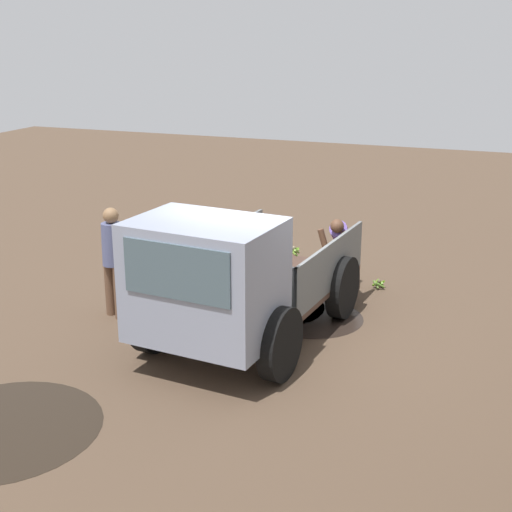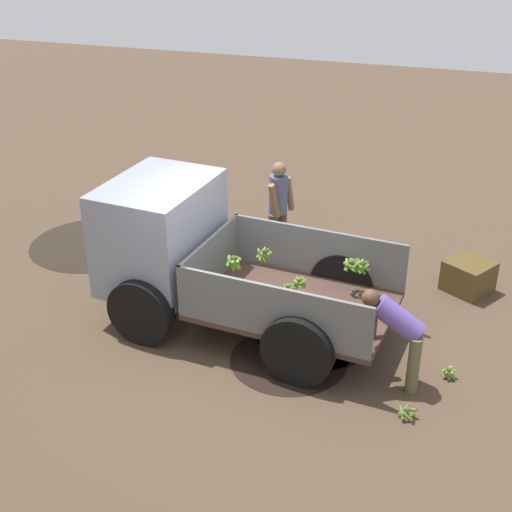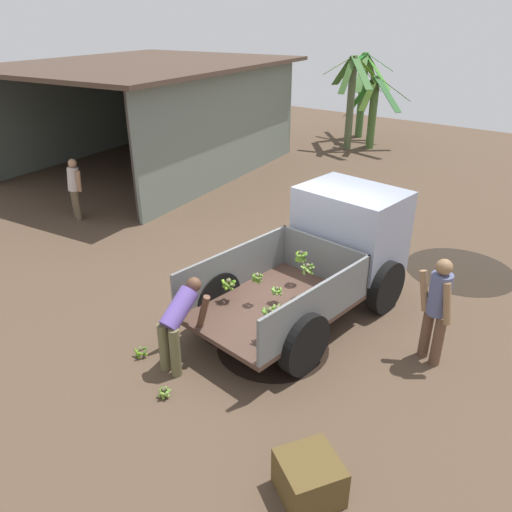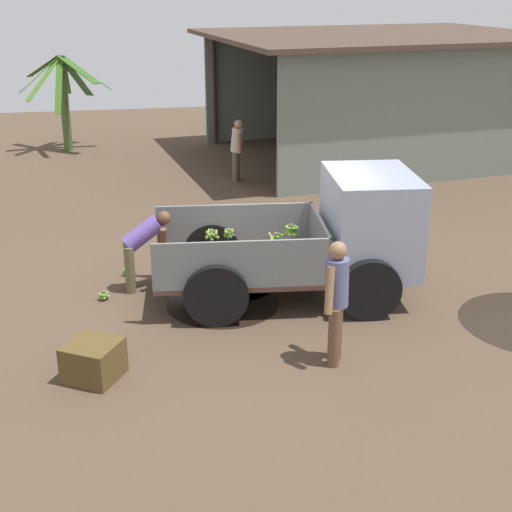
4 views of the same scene
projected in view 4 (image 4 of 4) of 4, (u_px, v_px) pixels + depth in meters
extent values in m
plane|color=brown|center=(279.00, 286.00, 11.89)|extent=(36.00, 36.00, 0.00)
cylinder|color=black|center=(229.00, 283.00, 11.99)|extent=(1.58, 1.58, 0.01)
cylinder|color=black|center=(223.00, 304.00, 11.25)|extent=(1.78, 1.78, 0.01)
cube|color=#483228|center=(239.00, 267.00, 11.30)|extent=(2.79, 2.07, 0.08)
cube|color=slate|center=(235.00, 225.00, 11.98)|extent=(2.62, 0.30, 0.73)
cube|color=slate|center=(242.00, 265.00, 10.34)|extent=(2.62, 0.30, 0.73)
cube|color=slate|center=(320.00, 241.00, 11.26)|extent=(0.23, 1.82, 0.73)
cube|color=#9199AF|center=(370.00, 221.00, 11.22)|extent=(1.47, 1.90, 1.52)
cube|color=#4C606B|center=(413.00, 201.00, 11.16)|extent=(0.17, 1.42, 0.67)
cylinder|color=black|center=(344.00, 245.00, 12.35)|extent=(0.97, 0.31, 0.95)
cylinder|color=black|center=(369.00, 290.00, 10.60)|extent=(0.97, 0.31, 0.95)
cylinder|color=black|center=(212.00, 250.00, 12.16)|extent=(0.97, 0.31, 0.95)
cylinder|color=black|center=(216.00, 295.00, 10.41)|extent=(0.97, 0.31, 0.95)
sphere|color=brown|center=(276.00, 234.00, 10.92)|extent=(0.07, 0.07, 0.07)
cylinder|color=#5D952B|center=(279.00, 237.00, 10.98)|extent=(0.11, 0.16, 0.14)
cylinder|color=#508721|center=(276.00, 238.00, 10.99)|extent=(0.14, 0.07, 0.17)
cylinder|color=#5A7833|center=(273.00, 238.00, 10.97)|extent=(0.13, 0.12, 0.16)
cylinder|color=#82AB45|center=(271.00, 237.00, 10.91)|extent=(0.05, 0.19, 0.10)
cylinder|color=#7CB03A|center=(273.00, 239.00, 10.89)|extent=(0.14, 0.14, 0.15)
cylinder|color=#587B35|center=(278.00, 239.00, 10.89)|extent=(0.16, 0.08, 0.16)
cylinder|color=#77B136|center=(280.00, 238.00, 10.91)|extent=(0.12, 0.16, 0.13)
sphere|color=brown|center=(245.00, 250.00, 11.22)|extent=(0.06, 0.06, 0.06)
cylinder|color=#5B8C24|center=(245.00, 251.00, 11.29)|extent=(0.14, 0.07, 0.12)
cylinder|color=#5A8233|center=(242.00, 251.00, 11.27)|extent=(0.14, 0.12, 0.10)
cylinder|color=#70A13C|center=(241.00, 252.00, 11.23)|extent=(0.06, 0.15, 0.09)
cylinder|color=#7CAD4D|center=(244.00, 254.00, 11.20)|extent=(0.13, 0.11, 0.12)
cylinder|color=#77AC2A|center=(246.00, 254.00, 11.21)|extent=(0.13, 0.07, 0.13)
cylinder|color=#52792C|center=(247.00, 253.00, 11.24)|extent=(0.08, 0.13, 0.13)
cylinder|color=#5D8D24|center=(247.00, 252.00, 11.26)|extent=(0.08, 0.13, 0.13)
sphere|color=brown|center=(212.00, 231.00, 11.70)|extent=(0.08, 0.08, 0.08)
cylinder|color=#82B140|center=(214.00, 236.00, 11.68)|extent=(0.18, 0.13, 0.15)
cylinder|color=#589223|center=(216.00, 234.00, 11.73)|extent=(0.06, 0.18, 0.15)
cylinder|color=#7CAE30|center=(213.00, 234.00, 11.78)|extent=(0.17, 0.10, 0.16)
cylinder|color=#71AF27|center=(208.00, 234.00, 11.74)|extent=(0.12, 0.19, 0.14)
cylinder|color=olive|center=(209.00, 236.00, 11.68)|extent=(0.14, 0.17, 0.16)
sphere|color=brown|center=(200.00, 252.00, 10.50)|extent=(0.09, 0.09, 0.09)
cylinder|color=olive|center=(199.00, 258.00, 10.45)|extent=(0.20, 0.11, 0.12)
cylinder|color=#55781C|center=(203.00, 257.00, 10.45)|extent=(0.20, 0.09, 0.11)
cylinder|color=#4C7824|center=(205.00, 257.00, 10.52)|extent=(0.10, 0.18, 0.16)
cylinder|color=olive|center=(205.00, 255.00, 10.55)|extent=(0.08, 0.20, 0.13)
cylinder|color=olive|center=(202.00, 253.00, 10.59)|extent=(0.20, 0.11, 0.12)
cylinder|color=olive|center=(198.00, 254.00, 10.58)|extent=(0.20, 0.10, 0.12)
cylinder|color=#6AA53B|center=(195.00, 255.00, 10.53)|extent=(0.10, 0.20, 0.11)
cylinder|color=#78A23D|center=(196.00, 257.00, 10.49)|extent=(0.10, 0.19, 0.14)
sphere|color=#443E2C|center=(291.00, 226.00, 11.29)|extent=(0.09, 0.09, 0.09)
cylinder|color=olive|center=(288.00, 231.00, 11.29)|extent=(0.08, 0.16, 0.16)
cylinder|color=olive|center=(291.00, 231.00, 11.27)|extent=(0.16, 0.09, 0.17)
cylinder|color=#4D7A22|center=(293.00, 231.00, 11.27)|extent=(0.16, 0.11, 0.17)
cylinder|color=#508225|center=(295.00, 230.00, 11.30)|extent=(0.11, 0.17, 0.15)
cylinder|color=olive|center=(295.00, 228.00, 11.33)|extent=(0.08, 0.19, 0.12)
cylinder|color=#577C22|center=(292.00, 229.00, 11.36)|extent=(0.15, 0.11, 0.17)
cylinder|color=#5B9A20|center=(289.00, 229.00, 11.36)|extent=(0.17, 0.10, 0.16)
cylinder|color=olive|center=(288.00, 230.00, 11.33)|extent=(0.12, 0.15, 0.17)
sphere|color=brown|center=(191.00, 250.00, 10.51)|extent=(0.06, 0.06, 0.06)
cylinder|color=#619D2C|center=(187.00, 253.00, 10.56)|extent=(0.15, 0.15, 0.13)
cylinder|color=#58832C|center=(186.00, 254.00, 10.51)|extent=(0.04, 0.18, 0.12)
cylinder|color=olive|center=(188.00, 255.00, 10.50)|extent=(0.12, 0.15, 0.16)
cylinder|color=#597B28|center=(191.00, 255.00, 10.47)|extent=(0.17, 0.04, 0.14)
cylinder|color=#5C9E25|center=(194.00, 254.00, 10.49)|extent=(0.15, 0.15, 0.12)
cylinder|color=#66A026|center=(195.00, 254.00, 10.53)|extent=(0.07, 0.16, 0.16)
cylinder|color=#547C1D|center=(193.00, 253.00, 10.58)|extent=(0.14, 0.15, 0.15)
cylinder|color=#4F762C|center=(190.00, 253.00, 10.59)|extent=(0.15, 0.04, 0.16)
sphere|color=brown|center=(229.00, 230.00, 11.31)|extent=(0.06, 0.06, 0.06)
cylinder|color=#8BB24F|center=(229.00, 231.00, 11.37)|extent=(0.15, 0.06, 0.10)
cylinder|color=#578023|center=(227.00, 232.00, 11.36)|extent=(0.13, 0.10, 0.11)
cylinder|color=#5A8D1F|center=(225.00, 233.00, 11.33)|extent=(0.06, 0.14, 0.12)
cylinder|color=#527B28|center=(227.00, 234.00, 11.30)|extent=(0.08, 0.11, 0.14)
cylinder|color=#82B144|center=(228.00, 234.00, 11.28)|extent=(0.13, 0.07, 0.12)
cylinder|color=#7BA148|center=(231.00, 234.00, 11.28)|extent=(0.14, 0.09, 0.11)
cylinder|color=#597B26|center=(232.00, 233.00, 11.32)|extent=(0.05, 0.15, 0.10)
cylinder|color=olive|center=(231.00, 233.00, 11.35)|extent=(0.08, 0.12, 0.13)
cube|color=slate|center=(498.00, 91.00, 21.38)|extent=(1.00, 6.35, 3.27)
cube|color=slate|center=(330.00, 83.00, 22.93)|extent=(8.21, 1.26, 3.27)
cube|color=slate|center=(436.00, 117.00, 17.37)|extent=(8.21, 1.26, 3.27)
cube|color=#443227|center=(380.00, 35.00, 19.53)|extent=(10.00, 8.40, 0.12)
cylinder|color=#3F3833|center=(214.00, 90.00, 21.57)|extent=(0.16, 0.16, 3.27)
cylinder|color=#3F3833|center=(283.00, 126.00, 16.37)|extent=(0.16, 0.16, 3.27)
cylinder|color=#435A2D|center=(65.00, 105.00, 20.82)|extent=(0.26, 0.26, 2.70)
cube|color=#43842A|center=(86.00, 73.00, 20.68)|extent=(1.41, 0.34, 1.04)
cube|color=#376839|center=(75.00, 76.00, 21.02)|extent=(0.95, 1.11, 1.30)
cube|color=#437A24|center=(63.00, 75.00, 20.98)|extent=(0.30, 1.00, 1.23)
cube|color=#39571E|center=(44.00, 66.00, 20.73)|extent=(1.17, 1.04, 0.70)
cube|color=#4D7530|center=(40.00, 74.00, 20.37)|extent=(1.24, 0.27, 1.04)
cube|color=#4C8729|center=(44.00, 78.00, 20.15)|extent=(1.10, 0.83, 1.20)
cube|color=#37641C|center=(59.00, 84.00, 20.07)|extent=(0.31, 1.13, 1.49)
cube|color=#32571C|center=(78.00, 69.00, 20.12)|extent=(1.20, 1.10, 0.72)
cylinder|color=brown|center=(334.00, 338.00, 9.32)|extent=(0.21, 0.21, 0.83)
cylinder|color=brown|center=(336.00, 330.00, 9.53)|extent=(0.21, 0.21, 0.83)
cylinder|color=slate|center=(337.00, 282.00, 9.16)|extent=(0.41, 0.41, 0.65)
sphere|color=#8C6746|center=(338.00, 250.00, 9.00)|extent=(0.23, 0.23, 0.23)
cylinder|color=#8C6746|center=(330.00, 290.00, 8.99)|extent=(0.19, 0.25, 0.62)
cylinder|color=#8C6746|center=(332.00, 277.00, 9.37)|extent=(0.20, 0.28, 0.62)
cylinder|color=brown|center=(129.00, 265.00, 11.72)|extent=(0.16, 0.16, 0.79)
cylinder|color=brown|center=(130.00, 270.00, 11.52)|extent=(0.16, 0.16, 0.79)
cylinder|color=#6C52B1|center=(143.00, 234.00, 11.47)|extent=(0.69, 0.33, 0.59)
sphere|color=brown|center=(164.00, 218.00, 11.46)|extent=(0.22, 0.22, 0.22)
cylinder|color=brown|center=(161.00, 235.00, 11.76)|extent=(0.12, 0.29, 0.58)
cylinder|color=brown|center=(164.00, 244.00, 11.41)|extent=(0.12, 0.27, 0.59)
cylinder|color=brown|center=(237.00, 165.00, 18.07)|extent=(0.18, 0.18, 0.75)
cylinder|color=brown|center=(235.00, 167.00, 17.87)|extent=(0.18, 0.18, 0.75)
cylinder|color=beige|center=(237.00, 140.00, 17.72)|extent=(0.41, 0.37, 0.61)
sphere|color=tan|center=(238.00, 124.00, 17.57)|extent=(0.21, 0.21, 0.21)
cylinder|color=tan|center=(241.00, 140.00, 17.90)|extent=(0.16, 0.23, 0.56)
cylinder|color=tan|center=(239.00, 143.00, 17.55)|extent=(0.16, 0.23, 0.56)
sphere|color=brown|center=(128.00, 268.00, 12.30)|extent=(0.07, 0.07, 0.07)
cylinder|color=#56861B|center=(127.00, 272.00, 12.25)|extent=(0.17, 0.11, 0.11)
cylinder|color=#597930|center=(131.00, 271.00, 12.29)|extent=(0.14, 0.15, 0.12)
cylinder|color=#5B8630|center=(132.00, 269.00, 12.35)|extent=(0.10, 0.17, 0.11)
cylinder|color=#77AA3E|center=(128.00, 270.00, 12.37)|extent=(0.15, 0.06, 0.14)
cylinder|color=#56811B|center=(125.00, 271.00, 12.32)|extent=(0.07, 0.16, 0.13)
sphere|color=brown|center=(103.00, 292.00, 11.35)|extent=(0.06, 0.06, 0.06)
cylinder|color=#7BA33D|center=(102.00, 296.00, 11.32)|extent=(0.14, 0.11, 0.12)
cylinder|color=#7DAB46|center=(105.00, 296.00, 11.32)|extent=(0.15, 0.10, 0.10)
cylinder|color=#578129|center=(107.00, 295.00, 11.38)|extent=(0.05, 0.13, 0.13)
cylinder|color=olive|center=(105.00, 295.00, 11.41)|extent=(0.12, 0.09, 0.14)
cylinder|color=olive|center=(103.00, 294.00, 11.41)|extent=(0.14, 0.08, 0.13)
cylinder|color=olive|center=(101.00, 296.00, 11.37)|extent=(0.05, 0.12, 0.14)
cube|color=brown|center=(94.00, 361.00, 9.09)|extent=(0.87, 0.87, 0.49)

